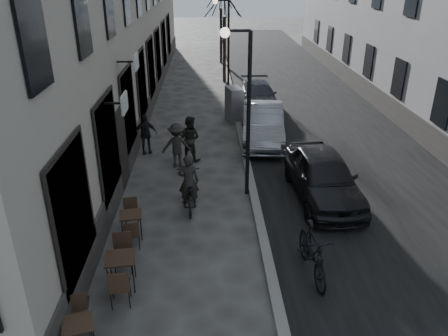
{
  "coord_description": "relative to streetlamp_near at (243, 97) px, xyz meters",
  "views": [
    {
      "loc": [
        -1.22,
        -6.27,
        6.56
      ],
      "look_at": [
        -0.8,
        4.05,
        1.8
      ],
      "focal_mm": 35.0,
      "sensor_mm": 36.0,
      "label": 1
    }
  ],
  "objects": [
    {
      "name": "tree_near",
      "position": [
        0.07,
        15.0,
        1.5
      ],
      "size": [
        2.4,
        2.4,
        5.7
      ],
      "color": "black",
      "rests_on": "ground"
    },
    {
      "name": "car_mid",
      "position": [
        1.22,
        4.58,
        -2.41
      ],
      "size": [
        2.03,
        4.7,
        1.5
      ],
      "primitive_type": "imported",
      "rotation": [
        0.0,
        0.0,
        -0.1
      ],
      "color": "gray",
      "rests_on": "ground"
    },
    {
      "name": "bistro_set_b",
      "position": [
        -3.01,
        -4.33,
        -2.68
      ],
      "size": [
        0.71,
        1.62,
        0.93
      ],
      "rotation": [
        0.0,
        0.0,
        0.12
      ],
      "color": "#322116",
      "rests_on": "ground"
    },
    {
      "name": "kerb",
      "position": [
        0.37,
        10.0,
        -3.1
      ],
      "size": [
        0.25,
        60.0,
        0.12
      ],
      "primitive_type": "cube",
      "color": "slate",
      "rests_on": "ground"
    },
    {
      "name": "bistro_set_c",
      "position": [
        -3.1,
        -2.33,
        -2.73
      ],
      "size": [
        0.66,
        1.44,
        0.83
      ],
      "rotation": [
        0.0,
        0.0,
        0.17
      ],
      "color": "#322116",
      "rests_on": "ground"
    },
    {
      "name": "streetlamp_far",
      "position": [
        0.0,
        12.0,
        0.0
      ],
      "size": [
        0.9,
        0.28,
        5.09
      ],
      "color": "black",
      "rests_on": "ground"
    },
    {
      "name": "pedestrian_mid",
      "position": [
        -2.14,
        2.17,
        -2.34
      ],
      "size": [
        1.06,
        0.62,
        1.64
      ],
      "primitive_type": "imported",
      "rotation": [
        0.0,
        0.0,
        3.16
      ],
      "color": "#272522",
      "rests_on": "ground"
    },
    {
      "name": "car_near",
      "position": [
        2.47,
        -0.38,
        -2.42
      ],
      "size": [
        1.94,
        4.43,
        1.49
      ],
      "primitive_type": "imported",
      "rotation": [
        0.0,
        0.0,
        0.04
      ],
      "color": "black",
      "rests_on": "ground"
    },
    {
      "name": "pedestrian_far",
      "position": [
        -3.43,
        3.5,
        -2.38
      ],
      "size": [
        0.98,
        0.67,
        1.55
      ],
      "primitive_type": "imported",
      "rotation": [
        0.0,
        0.0,
        0.35
      ],
      "color": "black",
      "rests_on": "ground"
    },
    {
      "name": "streetlamp_near",
      "position": [
        0.0,
        0.0,
        0.0
      ],
      "size": [
        0.9,
        0.28,
        5.09
      ],
      "color": "black",
      "rests_on": "ground"
    },
    {
      "name": "sign_board",
      "position": [
        -3.83,
        -4.95,
        -2.77
      ],
      "size": [
        0.41,
        0.59,
        0.96
      ],
      "rotation": [
        0.0,
        0.0,
        0.16
      ],
      "color": "black",
      "rests_on": "ground"
    },
    {
      "name": "car_far",
      "position": [
        1.6,
        9.48,
        -2.55
      ],
      "size": [
        1.76,
        4.24,
        1.22
      ],
      "primitive_type": "imported",
      "rotation": [
        0.0,
        0.0,
        0.01
      ],
      "color": "#31323A",
      "rests_on": "ground"
    },
    {
      "name": "utility_cabinet",
      "position": [
        0.2,
        7.26,
        -2.37
      ],
      "size": [
        0.83,
        1.17,
        1.58
      ],
      "primitive_type": "cube",
      "rotation": [
        0.0,
        0.0,
        0.25
      ],
      "color": "slate",
      "rests_on": "ground"
    },
    {
      "name": "bicycle",
      "position": [
        -1.63,
        -0.76,
        -2.65
      ],
      "size": [
        0.79,
        1.99,
        1.03
      ],
      "primitive_type": "imported",
      "rotation": [
        0.0,
        0.0,
        3.2
      ],
      "color": "black",
      "rests_on": "ground"
    },
    {
      "name": "moped",
      "position": [
        1.32,
        -4.09,
        -2.54
      ],
      "size": [
        0.72,
        2.09,
        1.24
      ],
      "primitive_type": "imported",
      "rotation": [
        0.0,
        0.0,
        0.07
      ],
      "color": "black",
      "rests_on": "ground"
    },
    {
      "name": "bistro_set_a",
      "position": [
        -3.48,
        -6.14,
        -2.75
      ],
      "size": [
        0.73,
        1.39,
        0.79
      ],
      "rotation": [
        0.0,
        0.0,
        0.28
      ],
      "color": "#322116",
      "rests_on": "ground"
    },
    {
      "name": "cyclist_rider",
      "position": [
        -1.63,
        -0.76,
        -2.32
      ],
      "size": [
        0.63,
        0.44,
        1.68
      ],
      "primitive_type": "imported",
      "rotation": [
        0.0,
        0.0,
        3.2
      ],
      "color": "black",
      "rests_on": "ground"
    },
    {
      "name": "pedestrian_near",
      "position": [
        -1.71,
        2.78,
        -2.31
      ],
      "size": [
        1.03,
        0.94,
        1.7
      ],
      "primitive_type": "imported",
      "rotation": [
        0.0,
        0.0,
        2.68
      ],
      "color": "black",
      "rests_on": "ground"
    },
    {
      "name": "road",
      "position": [
        4.02,
        10.0,
        -3.16
      ],
      "size": [
        7.3,
        60.0,
        0.0
      ],
      "primitive_type": "cube",
      "color": "black",
      "rests_on": "ground"
    }
  ]
}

